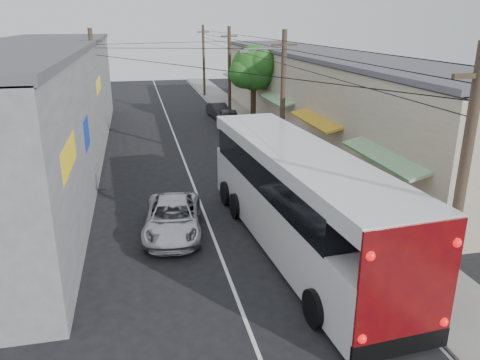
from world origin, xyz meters
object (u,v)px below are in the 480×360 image
object	(u,v)px
coach_bus	(296,197)
parked_car_far	(219,110)
pedestrian_near	(306,147)
parked_car_mid	(229,120)
pedestrian_far	(290,148)
jeepney	(173,218)
parked_suv	(258,162)

from	to	relation	value
coach_bus	parked_car_far	distance (m)	26.09
coach_bus	pedestrian_near	distance (m)	12.19
parked_car_mid	pedestrian_far	distance (m)	10.41
pedestrian_near	pedestrian_far	xyz separation A→B (m)	(-1.22, -0.41, 0.13)
coach_bus	parked_car_mid	world-z (taller)	coach_bus
coach_bus	jeepney	xyz separation A→B (m)	(-4.55, 2.18, -1.37)
jeepney	parked_suv	size ratio (longest dim) A/B	0.90
coach_bus	parked_car_far	xyz separation A→B (m)	(1.61, 26.01, -1.41)
coach_bus	jeepney	world-z (taller)	coach_bus
parked_suv	pedestrian_near	distance (m)	4.43
parked_suv	parked_car_far	distance (m)	17.14
coach_bus	pedestrian_near	world-z (taller)	coach_bus
jeepney	parked_suv	bearing A→B (deg)	57.91
jeepney	parked_car_far	distance (m)	24.61
coach_bus	pedestrian_far	bearing A→B (deg)	68.56
jeepney	pedestrian_far	world-z (taller)	pedestrian_far
parked_suv	pedestrian_far	size ratio (longest dim) A/B	3.16
coach_bus	parked_car_mid	xyz separation A→B (m)	(1.61, 21.07, -1.27)
jeepney	parked_car_mid	xyz separation A→B (m)	(6.16, 18.89, 0.10)
coach_bus	jeepney	size ratio (longest dim) A/B	2.82
parked_car_mid	pedestrian_near	distance (m)	10.29
jeepney	parked_suv	distance (m)	8.61
parked_car_mid	parked_car_far	xyz separation A→B (m)	(0.00, 4.94, -0.14)
parked_car_mid	pedestrian_near	world-z (taller)	pedestrian_near
parked_car_far	pedestrian_far	world-z (taller)	pedestrian_far
coach_bus	parked_car_mid	distance (m)	21.17
parked_car_mid	coach_bus	bearing A→B (deg)	-86.54
pedestrian_far	coach_bus	bearing A→B (deg)	78.70
parked_suv	pedestrian_far	distance (m)	3.20
parked_car_mid	pedestrian_far	bearing A→B (deg)	-72.31
coach_bus	parked_car_far	size ratio (longest dim) A/B	3.54
jeepney	pedestrian_near	xyz separation A→B (m)	(9.16, 9.05, 0.18)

